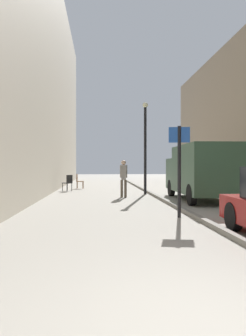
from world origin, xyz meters
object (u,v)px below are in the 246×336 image
object	(u,v)px
lamp_post	(145,142)
cafe_chair_near_window	(68,182)
delivery_van	(202,171)
street_sign_post	(179,163)
pedestrian_main_foreground	(124,176)
cafe_chair_by_doorway	(79,180)

from	to	relation	value
lamp_post	cafe_chair_near_window	size ratio (longest dim) A/B	5.06
delivery_van	street_sign_post	bearing A→B (deg)	-114.98
delivery_van	street_sign_post	size ratio (longest dim) A/B	2.01
pedestrian_main_foreground	cafe_chair_near_window	world-z (taller)	pedestrian_main_foreground
street_sign_post	lamp_post	distance (m)	7.28
cafe_chair_near_window	cafe_chair_by_doorway	distance (m)	1.98
pedestrian_main_foreground	cafe_chair_by_doorway	distance (m)	6.22
delivery_van	cafe_chair_by_doorway	distance (m)	9.14
lamp_post	cafe_chair_by_doorway	world-z (taller)	lamp_post
lamp_post	street_sign_post	bearing A→B (deg)	-90.94
pedestrian_main_foreground	lamp_post	world-z (taller)	lamp_post
pedestrian_main_foreground	cafe_chair_by_doorway	bearing A→B (deg)	117.40
street_sign_post	cafe_chair_by_doorway	xyz separation A→B (m)	(-3.57, 11.36, -1.00)
pedestrian_main_foreground	lamp_post	xyz separation A→B (m)	(1.25, 1.53, 1.72)
lamp_post	cafe_chair_near_window	world-z (taller)	lamp_post
pedestrian_main_foreground	cafe_chair_near_window	size ratio (longest dim) A/B	1.84
cafe_chair_near_window	pedestrian_main_foreground	bearing A→B (deg)	-100.32
delivery_van	cafe_chair_near_window	distance (m)	8.11
street_sign_post	cafe_chair_by_doorway	distance (m)	11.95
lamp_post	cafe_chair_near_window	distance (m)	5.22
cafe_chair_near_window	lamp_post	bearing A→B (deg)	-76.40
street_sign_post	pedestrian_main_foreground	bearing A→B (deg)	-69.18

